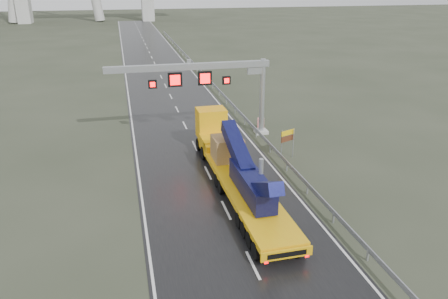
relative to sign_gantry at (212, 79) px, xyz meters
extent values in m
plane|color=#2F3625|center=(-2.10, -17.99, -5.61)|extent=(400.00, 400.00, 0.00)
cube|color=black|center=(-2.10, 22.01, -5.60)|extent=(11.00, 200.00, 0.02)
cube|color=#B7B7B2|center=(4.80, 0.01, -5.46)|extent=(1.20, 1.20, 0.30)
cylinder|color=#9FA3A8|center=(4.80, 0.01, -2.01)|extent=(0.48, 0.48, 7.20)
cube|color=#9FA3A8|center=(-2.10, 0.01, 1.19)|extent=(14.80, 0.55, 0.55)
cube|color=#9FA3A8|center=(4.00, 0.01, 0.69)|extent=(1.40, 0.35, 0.90)
cube|color=#9FA3A8|center=(-2.10, 0.01, 1.64)|extent=(0.35, 0.35, 0.35)
cube|color=black|center=(-3.40, -0.04, 0.09)|extent=(1.25, 0.25, 1.25)
cube|color=#FF0C0C|center=(-3.40, -0.18, 0.09)|extent=(0.90, 0.02, 0.90)
cube|color=black|center=(-0.70, -0.04, 0.09)|extent=(1.25, 0.25, 1.25)
cube|color=#FF0C0C|center=(-0.70, -0.18, 0.09)|extent=(0.90, 0.02, 0.90)
cube|color=black|center=(-5.40, -0.04, -0.21)|extent=(0.75, 0.25, 0.75)
cube|color=#FF0C0C|center=(-5.40, -0.18, -0.21)|extent=(0.54, 0.02, 0.54)
cube|color=black|center=(1.30, -0.04, -0.21)|extent=(0.75, 0.25, 0.75)
cube|color=#FF0C0C|center=(1.30, -0.18, -0.21)|extent=(0.54, 0.02, 0.54)
cube|color=#EDB60D|center=(-0.58, -13.51, -4.58)|extent=(2.98, 13.83, 0.34)
cube|color=#EDB60D|center=(-0.47, -20.55, -4.78)|extent=(2.86, 0.16, 0.54)
cube|color=black|center=(-0.47, -20.62, -4.78)|extent=(2.17, 0.05, 0.30)
cube|color=#FF0505|center=(-1.60, -20.64, -5.07)|extent=(0.22, 0.04, 0.12)
cube|color=#FF0505|center=(0.67, -20.60, -5.07)|extent=(0.22, 0.04, 0.12)
cube|color=#EDB60D|center=(-0.69, -6.23, -4.19)|extent=(2.58, 1.22, 0.49)
cube|color=#EDB60D|center=(-0.72, -4.65, -4.43)|extent=(2.61, 2.99, 1.18)
cube|color=#EDB60D|center=(-0.75, -2.88, -3.25)|extent=(2.49, 2.01, 2.56)
cube|color=black|center=(-0.76, -1.87, -2.95)|extent=(2.26, 0.09, 1.18)
cube|color=#0E0E42|center=(-0.56, -14.49, -3.64)|extent=(1.47, 5.93, 1.38)
cube|color=#0E0E42|center=(-0.62, -11.05, -2.46)|extent=(1.07, 5.44, 2.52)
cube|color=#0E0E42|center=(-0.52, -16.96, -2.76)|extent=(0.95, 3.92, 2.38)
cylinder|color=#9FA3A8|center=(0.03, -14.48, -2.76)|extent=(0.30, 0.30, 1.58)
cube|color=#A07648|center=(-0.66, -8.39, -3.52)|extent=(2.20, 2.20, 1.77)
cylinder|color=black|center=(-0.51, -17.94, -5.12)|extent=(2.87, 1.03, 0.98)
cylinder|color=black|center=(-0.62, -11.05, -5.12)|extent=(2.87, 1.03, 0.98)
cylinder|color=black|center=(-0.74, -3.08, -5.07)|extent=(2.68, 1.13, 1.08)
cylinder|color=#9FA3A8|center=(4.48, -6.42, -4.38)|extent=(0.08, 0.08, 2.47)
cylinder|color=#9FA3A8|center=(5.51, -6.42, -4.38)|extent=(0.08, 0.08, 2.47)
cube|color=yellow|center=(5.00, -6.42, -3.40)|extent=(1.35, 0.62, 0.41)
cube|color=#592D19|center=(5.00, -6.42, -3.91)|extent=(1.35, 0.62, 0.46)
cube|color=red|center=(5.15, 1.23, -5.05)|extent=(0.75, 0.56, 1.13)
camera|label=1|loc=(-8.02, -38.27, 8.56)|focal=35.00mm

